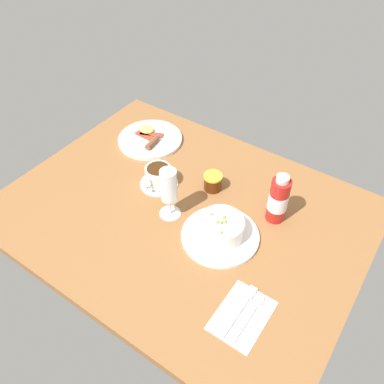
{
  "coord_description": "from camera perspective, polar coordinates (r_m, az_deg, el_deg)",
  "views": [
    {
      "loc": [
        50.5,
        -68.0,
        90.88
      ],
      "look_at": [
        2.41,
        1.58,
        8.09
      ],
      "focal_mm": 36.9,
      "sensor_mm": 36.0,
      "label": 1
    }
  ],
  "objects": [
    {
      "name": "breakfast_plate",
      "position": [
        1.52,
        -6.1,
        7.68
      ],
      "size": [
        24.12,
        24.12,
        3.7
      ],
      "color": "white",
      "rests_on": "ground_plane"
    },
    {
      "name": "porridge_bowl",
      "position": [
        1.15,
        4.15,
        -5.5
      ],
      "size": [
        22.97,
        22.97,
        7.88
      ],
      "color": "white",
      "rests_on": "ground_plane"
    },
    {
      "name": "coffee_cup",
      "position": [
        1.31,
        -4.88,
        2.22
      ],
      "size": [
        12.74,
        13.52,
        6.99
      ],
      "color": "white",
      "rests_on": "ground_plane"
    },
    {
      "name": "wine_glass",
      "position": [
        1.16,
        -3.38,
        0.6
      ],
      "size": [
        6.7,
        6.7,
        17.49
      ],
      "color": "white",
      "rests_on": "ground_plane"
    },
    {
      "name": "jam_jar",
      "position": [
        1.29,
        3.03,
        1.48
      ],
      "size": [
        6.13,
        6.13,
        5.81
      ],
      "color": "#50220B",
      "rests_on": "ground_plane"
    },
    {
      "name": "cutlery_setting",
      "position": [
        1.04,
        7.44,
        -17.03
      ],
      "size": [
        11.9,
        16.95,
        0.9
      ],
      "color": "white",
      "rests_on": "ground_plane"
    },
    {
      "name": "sauce_bottle_red",
      "position": [
        1.19,
        12.36,
        -1.1
      ],
      "size": [
        5.92,
        5.92,
        17.01
      ],
      "color": "#B21E19",
      "rests_on": "ground_plane"
    },
    {
      "name": "ground_plane",
      "position": [
        1.25,
        -1.32,
        -3.11
      ],
      "size": [
        110.0,
        84.0,
        3.0
      ],
      "primitive_type": "cube",
      "color": "brown"
    }
  ]
}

